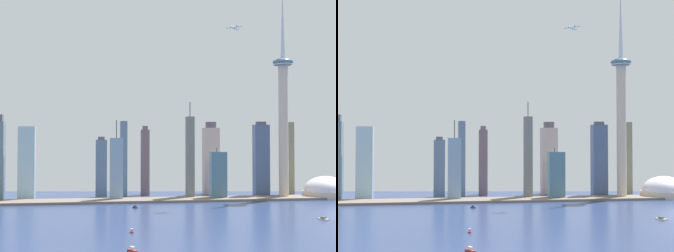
% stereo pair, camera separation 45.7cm
% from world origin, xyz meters
% --- Properties ---
extents(waterfront_pier, '(799.90, 55.52, 3.89)m').
position_xyz_m(waterfront_pier, '(0.00, 472.74, 1.94)').
color(waterfront_pier, '#6D5F54').
rests_on(waterfront_pier, ground).
extents(observation_tower, '(35.50, 35.50, 370.37)m').
position_xyz_m(observation_tower, '(227.75, 483.47, 159.48)').
color(observation_tower, beige).
rests_on(observation_tower, ground).
extents(stadium_dome, '(79.12, 79.12, 51.24)m').
position_xyz_m(stadium_dome, '(303.31, 481.36, 10.36)').
color(stadium_dome, beige).
rests_on(stadium_dome, ground).
extents(skyscraper_0, '(27.98, 25.07, 133.60)m').
position_xyz_m(skyscraper_0, '(122.14, 576.33, 63.38)').
color(skyscraper_0, beige).
rests_on(skyscraper_0, ground).
extents(skyscraper_1, '(26.84, 17.72, 79.64)m').
position_xyz_m(skyscraper_1, '(112.31, 483.20, 39.82)').
color(skyscraper_1, slate).
rests_on(skyscraper_1, ground).
extents(skyscraper_2, '(20.44, 15.36, 85.90)m').
position_xyz_m(skyscraper_2, '(124.42, 542.79, 31.13)').
color(skyscraper_2, '#95ACB5').
rests_on(skyscraper_2, ground).
extents(skyscraper_4, '(23.48, 12.06, 144.42)m').
position_xyz_m(skyscraper_4, '(247.80, 518.95, 65.97)').
color(skyscraper_4, '#78785A').
rests_on(skyscraper_4, ground).
extents(skyscraper_5, '(21.24, 12.25, 131.98)m').
position_xyz_m(skyscraper_5, '(-58.00, 488.45, 51.60)').
color(skyscraper_5, '#819DB5').
rests_on(skyscraper_5, ground).
extents(skyscraper_6, '(12.35, 19.71, 133.23)m').
position_xyz_m(skyscraper_6, '(-41.95, 555.14, 66.62)').
color(skyscraper_6, slate).
rests_on(skyscraper_6, ground).
extents(skyscraper_7, '(27.08, 21.10, 121.90)m').
position_xyz_m(skyscraper_7, '(-204.65, 521.78, 60.95)').
color(skyscraper_7, '#A2C3CF').
rests_on(skyscraper_7, ground).
extents(skyscraper_8, '(12.19, 20.11, 164.82)m').
position_xyz_m(skyscraper_8, '(68.00, 503.01, 69.86)').
color(skyscraper_8, slate).
rests_on(skyscraper_8, ground).
extents(skyscraper_9, '(19.27, 17.33, 105.49)m').
position_xyz_m(skyscraper_9, '(-81.29, 545.98, 51.04)').
color(skyscraper_9, slate).
rests_on(skyscraper_9, ground).
extents(skyscraper_10, '(13.83, 23.80, 125.34)m').
position_xyz_m(skyscraper_10, '(-1.54, 573.25, 60.56)').
color(skyscraper_10, '#775E64').
rests_on(skyscraper_10, ground).
extents(skyscraper_11, '(14.04, 25.82, 141.30)m').
position_xyz_m(skyscraper_11, '(-247.11, 519.40, 67.03)').
color(skyscraper_11, slate).
rests_on(skyscraper_11, ground).
extents(skyscraper_12, '(26.48, 17.87, 132.22)m').
position_xyz_m(skyscraper_12, '(198.60, 515.49, 64.39)').
color(skyscraper_12, '#495D83').
rests_on(skyscraper_12, ground).
extents(boat_0, '(7.36, 9.93, 3.97)m').
position_xyz_m(boat_0, '(-35.88, 390.64, 1.43)').
color(boat_0, navy).
rests_on(boat_0, ground).
extents(boat_1, '(4.24, 9.29, 3.99)m').
position_xyz_m(boat_1, '(-57.26, 189.06, 1.43)').
color(boat_1, '#A51723').
rests_on(boat_1, ground).
extents(boat_2, '(8.51, 12.53, 4.96)m').
position_xyz_m(boat_2, '(-65.00, 90.99, 1.79)').
color(boat_2, '#AA2E23').
rests_on(boat_2, ground).
extents(boat_3, '(10.47, 16.40, 9.94)m').
position_xyz_m(boat_3, '(184.17, 243.56, 1.16)').
color(boat_3, beige).
rests_on(boat_3, ground).
extents(channel_buoy_0, '(1.75, 1.75, 1.81)m').
position_xyz_m(channel_buoy_0, '(-62.65, 101.82, 0.90)').
color(channel_buoy_0, green).
rests_on(channel_buoy_0, ground).
extents(airplane, '(22.11, 22.29, 7.75)m').
position_xyz_m(airplane, '(124.75, 429.46, 277.99)').
color(airplane, silver).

